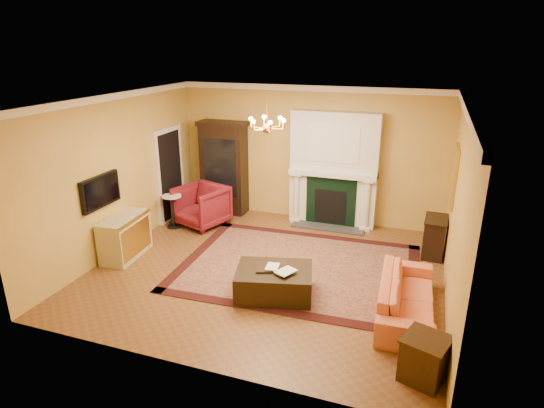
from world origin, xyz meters
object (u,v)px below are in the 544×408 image
at_px(pedestal_table, 173,209).
at_px(commode, 125,237).
at_px(end_table, 424,360).
at_px(leather_ottoman, 274,282).
at_px(china_cabinet, 224,170).
at_px(coral_sofa, 407,291).
at_px(console_table, 434,238).
at_px(wingback_armchair, 201,204).

height_order(pedestal_table, commode, commode).
relative_size(pedestal_table, end_table, 1.35).
distance_m(commode, leather_ottoman, 3.16).
distance_m(china_cabinet, coral_sofa, 5.44).
bearing_deg(china_cabinet, end_table, -44.13).
relative_size(china_cabinet, leather_ottoman, 1.74).
relative_size(end_table, leather_ottoman, 0.46).
height_order(china_cabinet, commode, china_cabinet).
xyz_separation_m(china_cabinet, pedestal_table, (-0.65, -1.30, -0.61)).
relative_size(china_cabinet, console_table, 2.85).
relative_size(pedestal_table, commode, 0.69).
xyz_separation_m(end_table, leather_ottoman, (-2.33, 1.23, -0.04)).
distance_m(coral_sofa, console_table, 2.26).
distance_m(commode, coral_sofa, 5.17).
xyz_separation_m(pedestal_table, end_table, (5.35, -3.20, -0.16)).
distance_m(china_cabinet, wingback_armchair, 1.12).
xyz_separation_m(pedestal_table, leather_ottoman, (3.02, -1.97, -0.19)).
relative_size(coral_sofa, console_table, 2.74).
bearing_deg(end_table, console_table, 89.05).
bearing_deg(end_table, pedestal_table, 149.10).
bearing_deg(coral_sofa, leather_ottoman, 92.01).
bearing_deg(leather_ottoman, wingback_armchair, 123.12).
bearing_deg(coral_sofa, commode, 84.89).
height_order(wingback_armchair, coral_sofa, wingback_armchair).
bearing_deg(console_table, pedestal_table, -173.08).
height_order(end_table, leather_ottoman, end_table).
bearing_deg(pedestal_table, wingback_armchair, 31.80).
distance_m(coral_sofa, leather_ottoman, 2.05).
bearing_deg(pedestal_table, leather_ottoman, -33.09).
bearing_deg(commode, leather_ottoman, -12.45).
xyz_separation_m(pedestal_table, console_table, (5.41, 0.41, -0.07)).
relative_size(china_cabinet, wingback_armchair, 2.09).
height_order(pedestal_table, end_table, pedestal_table).
relative_size(china_cabinet, coral_sofa, 1.04).
relative_size(commode, end_table, 1.95).
bearing_deg(wingback_armchair, leather_ottoman, -23.99).
bearing_deg(pedestal_table, china_cabinet, 63.23).
bearing_deg(china_cabinet, console_table, -10.89).
height_order(pedestal_table, coral_sofa, coral_sofa).
relative_size(wingback_armchair, console_table, 1.36).
relative_size(commode, console_table, 1.47).
xyz_separation_m(china_cabinet, end_table, (4.70, -4.50, -0.76)).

